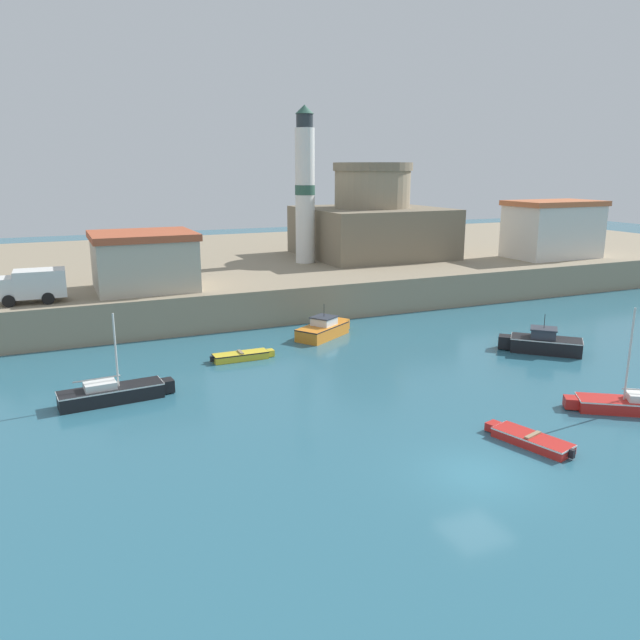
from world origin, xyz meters
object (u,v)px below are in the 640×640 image
at_px(sailboat_black_5, 113,393).
at_px(motorboat_black_4, 543,343).
at_px(sailboat_red_3, 630,404).
at_px(harbor_shed_near_wharf, 144,260).
at_px(lighthouse, 305,188).
at_px(fortress, 372,223).
at_px(dinghy_yellow_2, 242,356).
at_px(truck_on_quay, 32,285).
at_px(dinghy_red_0, 530,439).
at_px(harbor_shed_mid_row, 553,229).
at_px(motorboat_orange_1, 324,329).

bearing_deg(sailboat_black_5, motorboat_black_4, -4.38).
bearing_deg(sailboat_red_3, harbor_shed_near_wharf, 124.86).
xyz_separation_m(motorboat_black_4, lighthouse, (-6.23, 25.05, 9.15)).
bearing_deg(fortress, harbor_shed_near_wharf, -158.98).
height_order(dinghy_yellow_2, fortress, fortress).
xyz_separation_m(harbor_shed_near_wharf, truck_on_quay, (-7.61, -1.92, -0.92)).
height_order(dinghy_red_0, fortress, fortress).
relative_size(motorboat_black_4, lighthouse, 0.33).
distance_m(fortress, truck_on_quay, 33.58).
bearing_deg(dinghy_red_0, sailboat_black_5, 141.81).
bearing_deg(sailboat_red_3, lighthouse, 94.69).
distance_m(motorboat_black_4, harbor_shed_mid_row, 26.05).
height_order(sailboat_black_5, fortress, fortress).
height_order(sailboat_black_5, truck_on_quay, truck_on_quay).
xyz_separation_m(motorboat_orange_1, dinghy_yellow_2, (-6.85, -2.86, -0.30)).
xyz_separation_m(lighthouse, harbor_shed_mid_row, (24.00, -6.67, -4.13)).
bearing_deg(motorboat_black_4, truck_on_quay, 152.43).
bearing_deg(dinghy_yellow_2, motorboat_black_4, -18.89).
bearing_deg(truck_on_quay, motorboat_black_4, -27.57).
bearing_deg(dinghy_red_0, fortress, 71.87).
bearing_deg(sailboat_black_5, harbor_shed_near_wharf, 75.21).
distance_m(dinghy_red_0, harbor_shed_mid_row, 40.70).
relative_size(motorboat_orange_1, sailboat_red_3, 0.94).
height_order(dinghy_yellow_2, harbor_shed_mid_row, harbor_shed_mid_row).
bearing_deg(dinghy_red_0, motorboat_orange_1, 92.89).
height_order(motorboat_black_4, fortress, fortress).
bearing_deg(sailboat_red_3, motorboat_black_4, 70.45).
bearing_deg(dinghy_red_0, harbor_shed_mid_row, 45.69).
relative_size(dinghy_yellow_2, harbor_shed_mid_row, 0.45).
bearing_deg(motorboat_orange_1, dinghy_yellow_2, -157.34).
height_order(motorboat_black_4, sailboat_black_5, sailboat_black_5).
height_order(dinghy_red_0, harbor_shed_near_wharf, harbor_shed_near_wharf).
height_order(sailboat_red_3, harbor_shed_near_wharf, harbor_shed_near_wharf).
bearing_deg(fortress, motorboat_black_4, -93.79).
bearing_deg(dinghy_red_0, dinghy_yellow_2, 115.11).
height_order(dinghy_red_0, motorboat_orange_1, motorboat_orange_1).
distance_m(fortress, harbor_shed_mid_row, 18.05).
distance_m(harbor_shed_near_wharf, truck_on_quay, 7.90).
bearing_deg(dinghy_yellow_2, lighthouse, 57.40).
bearing_deg(sailboat_red_3, fortress, 81.90).
relative_size(dinghy_red_0, lighthouse, 0.28).
bearing_deg(dinghy_yellow_2, motorboat_orange_1, 22.66).
bearing_deg(motorboat_orange_1, dinghy_red_0, -87.11).
xyz_separation_m(motorboat_orange_1, sailboat_black_5, (-14.91, -7.09, -0.08)).
bearing_deg(motorboat_black_4, lighthouse, 103.97).
distance_m(sailboat_black_5, lighthouse, 31.94).
bearing_deg(motorboat_orange_1, truck_on_quay, 160.65).
bearing_deg(dinghy_red_0, sailboat_red_3, 7.61).
bearing_deg(harbor_shed_mid_row, motorboat_black_4, -134.03).
relative_size(sailboat_black_5, lighthouse, 0.41).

